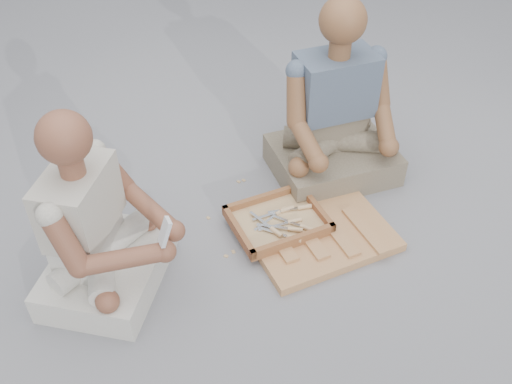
{
  "coord_description": "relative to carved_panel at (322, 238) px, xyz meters",
  "views": [
    {
      "loc": [
        -0.26,
        -1.82,
        1.97
      ],
      "look_at": [
        -0.03,
        0.08,
        0.3
      ],
      "focal_mm": 40.0,
      "sensor_mm": 36.0,
      "label": 1
    }
  ],
  "objects": [
    {
      "name": "wood_chip_4",
      "position": [
        -0.18,
        0.24,
        -0.02
      ],
      "size": [
        0.02,
        0.02,
        0.0
      ],
      "primitive_type": "cube",
      "rotation": [
        0.0,
        0.0,
        0.98
      ],
      "color": "tan",
      "rests_on": "ground"
    },
    {
      "name": "chisel_7",
      "position": [
        -0.17,
        0.16,
        0.05
      ],
      "size": [
        0.22,
        0.08,
        0.02
      ],
      "rotation": [
        0.0,
        0.0,
        0.3
      ],
      "color": "silver",
      "rests_on": "tool_tray"
    },
    {
      "name": "chisel_3",
      "position": [
        -0.16,
        -0.03,
        0.05
      ],
      "size": [
        0.2,
        0.13,
        0.02
      ],
      "rotation": [
        0.0,
        0.0,
        -0.54
      ],
      "color": "silver",
      "rests_on": "tool_tray"
    },
    {
      "name": "craftsman",
      "position": [
        -0.99,
        -0.12,
        0.28
      ],
      "size": [
        0.66,
        0.68,
        0.88
      ],
      "rotation": [
        0.0,
        0.0,
        -1.9
      ],
      "color": "beige",
      "rests_on": "ground"
    },
    {
      "name": "chisel_5",
      "position": [
        -0.09,
        0.03,
        0.05
      ],
      "size": [
        0.19,
        0.14,
        0.02
      ],
      "rotation": [
        0.0,
        0.0,
        -0.62
      ],
      "color": "silver",
      "rests_on": "tool_tray"
    },
    {
      "name": "wood_chip_14",
      "position": [
        -0.32,
        0.32,
        -0.02
      ],
      "size": [
        0.02,
        0.02,
        0.0
      ],
      "primitive_type": "cube",
      "rotation": [
        0.0,
        0.0,
        1.16
      ],
      "color": "tan",
      "rests_on": "ground"
    },
    {
      "name": "wood_chip_11",
      "position": [
        -0.12,
        0.21,
        -0.02
      ],
      "size": [
        0.02,
        0.02,
        0.0
      ],
      "primitive_type": "cube",
      "rotation": [
        0.0,
        0.0,
        2.96
      ],
      "color": "tan",
      "rests_on": "ground"
    },
    {
      "name": "wood_chip_8",
      "position": [
        -0.53,
        0.23,
        -0.02
      ],
      "size": [
        0.02,
        0.02,
        0.0
      ],
      "primitive_type": "cube",
      "rotation": [
        0.0,
        0.0,
        2.04
      ],
      "color": "tan",
      "rests_on": "ground"
    },
    {
      "name": "tool_tray",
      "position": [
        -0.2,
        0.1,
        0.04
      ],
      "size": [
        0.52,
        0.47,
        0.06
      ],
      "rotation": [
        0.0,
        0.0,
        0.31
      ],
      "color": "brown",
      "rests_on": "carved_panel"
    },
    {
      "name": "ground",
      "position": [
        -0.28,
        -0.03,
        -0.02
      ],
      "size": [
        60.0,
        60.0,
        0.0
      ],
      "primitive_type": "plane",
      "color": "gray",
      "rests_on": "ground"
    },
    {
      "name": "chisel_1",
      "position": [
        -0.23,
        0.03,
        0.06
      ],
      "size": [
        0.14,
        0.19,
        0.02
      ],
      "rotation": [
        0.0,
        0.0,
        -0.96
      ],
      "color": "silver",
      "rests_on": "tool_tray"
    },
    {
      "name": "chisel_2",
      "position": [
        -0.08,
        0.17,
        0.05
      ],
      "size": [
        0.22,
        0.04,
        0.02
      ],
      "rotation": [
        0.0,
        0.0,
        0.1
      ],
      "color": "silver",
      "rests_on": "tool_tray"
    },
    {
      "name": "wood_chip_3",
      "position": [
        -0.43,
        -0.02,
        -0.02
      ],
      "size": [
        0.02,
        0.02,
        0.0
      ],
      "primitive_type": "cube",
      "rotation": [
        0.0,
        0.0,
        1.82
      ],
      "color": "tan",
      "rests_on": "ground"
    },
    {
      "name": "wood_chip_0",
      "position": [
        -0.09,
        0.49,
        -0.02
      ],
      "size": [
        0.02,
        0.02,
        0.0
      ],
      "primitive_type": "cube",
      "rotation": [
        0.0,
        0.0,
        0.94
      ],
      "color": "tan",
      "rests_on": "ground"
    },
    {
      "name": "wood_chip_12",
      "position": [
        -0.26,
        -0.13,
        -0.02
      ],
      "size": [
        0.02,
        0.02,
        0.0
      ],
      "primitive_type": "cube",
      "rotation": [
        0.0,
        0.0,
        1.56
      ],
      "color": "tan",
      "rests_on": "ground"
    },
    {
      "name": "companion",
      "position": [
        0.16,
        0.53,
        0.3
      ],
      "size": [
        0.71,
        0.62,
        0.97
      ],
      "rotation": [
        0.0,
        0.0,
        3.37
      ],
      "color": "#7A7057",
      "rests_on": "ground"
    },
    {
      "name": "chisel_4",
      "position": [
        -0.14,
        0.08,
        0.05
      ],
      "size": [
        0.22,
        0.07,
        0.02
      ],
      "rotation": [
        0.0,
        0.0,
        0.23
      ],
      "color": "silver",
      "rests_on": "tool_tray"
    },
    {
      "name": "wood_chip_7",
      "position": [
        -0.41,
        0.13,
        -0.02
      ],
      "size": [
        0.02,
        0.02,
        0.0
      ],
      "primitive_type": "cube",
      "rotation": [
        0.0,
        0.0,
        2.08
      ],
      "color": "tan",
      "rests_on": "ground"
    },
    {
      "name": "wood_chip_13",
      "position": [
        -0.32,
        0.5,
        -0.02
      ],
      "size": [
        0.02,
        0.02,
        0.0
      ],
      "primitive_type": "cube",
      "rotation": [
        0.0,
        0.0,
        2.13
      ],
      "color": "tan",
      "rests_on": "ground"
    },
    {
      "name": "chisel_6",
      "position": [
        -0.19,
        0.15,
        0.05
      ],
      "size": [
        0.18,
        0.15,
        0.02
      ],
      "rotation": [
        0.0,
        0.0,
        0.68
      ],
      "color": "silver",
      "rests_on": "tool_tray"
    },
    {
      "name": "chisel_0",
      "position": [
        -0.15,
        0.02,
        0.06
      ],
      "size": [
        0.22,
        0.08,
        0.02
      ],
      "rotation": [
        0.0,
        0.0,
        -0.31
      ],
      "color": "silver",
      "rests_on": "tool_tray"
    },
    {
      "name": "wood_chip_5",
      "position": [
        -0.15,
        0.11,
        -0.02
      ],
      "size": [
        0.02,
        0.02,
        0.0
      ],
      "primitive_type": "cube",
      "rotation": [
        0.0,
        0.0,
        1.84
      ],
      "color": "tan",
      "rests_on": "ground"
    },
    {
      "name": "wood_chip_10",
      "position": [
        0.09,
        0.04,
        -0.02
      ],
      "size": [
        0.02,
        0.02,
        0.0
      ],
      "primitive_type": "cube",
      "rotation": [
        0.0,
        0.0,
        1.64
      ],
      "color": "tan",
      "rests_on": "ground"
    },
    {
      "name": "mobile_phone",
      "position": [
        -0.7,
        -0.28,
        0.41
      ],
      "size": [
        0.07,
        0.06,
        0.12
      ],
      "rotation": [
        -0.35,
        0.0,
        -1.25
      ],
      "color": "silver",
      "rests_on": "craftsman"
    },
    {
      "name": "wood_chip_6",
      "position": [
        -0.35,
        0.49,
        -0.02
      ],
      "size": [
        0.02,
        0.02,
        0.0
      ],
      "primitive_type": "cube",
      "rotation": [
        0.0,
        0.0,
        2.35
      ],
      "color": "tan",
      "rests_on": "ground"
    },
    {
      "name": "carved_panel",
      "position": [
        0.0,
        0.0,
        0.0
      ],
      "size": [
        0.76,
        0.62,
        0.04
      ],
      "primitive_type": "cube",
      "rotation": [
        0.0,
        0.0,
        0.31
      ],
      "color": "olive",
      "rests_on": "ground"
    },
    {
      "name": "wood_chip_1",
      "position": [
        0.02,
        0.04,
        -0.02
      ],
      "size": [
        0.02,
        0.02,
        0.0
      ],
      "primitive_type": "cube",
      "rotation": [
        0.0,
        0.0,
        2.61
      ],
      "color": "tan",
      "rests_on": "ground"
    },
    {
      "name": "wood_chip_9",
      "position": [
        -0.24,
        0.19,
        -0.02
      ],
      "size": [
        0.02,
        0.02,
        0.0
      ],
      "primitive_type": "cube",
      "rotation": [
        0.0,
        0.0,
        2.62
      ],
      "color": "tan",
      "rests_on": "ground"
    },
    {
      "name": "wood_chip_2",
      "position": [
        0.06,
        -0.17,
        -0.02
      ],
      "size": [
        0.02,
        0.02,
        0.0
      ],
      "primitive_type": "cube",
      "rotation": [
        0.0,
        0.0,
        0.22
      ],
      "color": "tan",
      "rests_on": "ground"
    },
    {
      "name": "wood_chip_15",
      "position": [
        -0.46,
        -0.04,
        -0.02
      ],
      "size": [
        0.02,
        0.02,
        0.0
      ],
      "primitive_type": "cube",
      "rotation": [
        0.0,
        0.0,
        2.6
      ],
      "color": "tan",
      "rests_on": "ground"
    }
  ]
}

